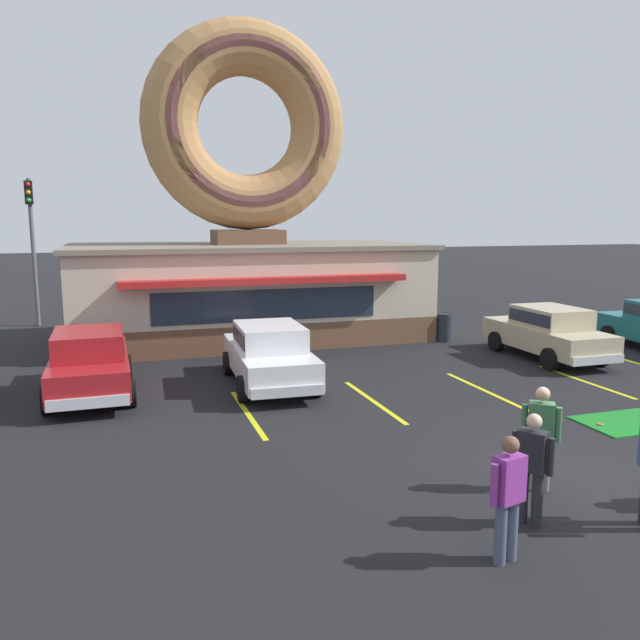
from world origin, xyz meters
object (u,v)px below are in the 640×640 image
at_px(car_white, 269,352).
at_px(car_champagne, 548,330).
at_px(pedestrian_hooded_kid, 541,433).
at_px(pedestrian_clipboard_woman, 532,464).
at_px(trash_bin, 444,327).
at_px(traffic_light_pole, 32,233).
at_px(car_red, 90,360).
at_px(pedestrian_beanie_man, 508,493).

bearing_deg(car_white, car_champagne, 2.88).
bearing_deg(car_champagne, pedestrian_hooded_kid, -128.59).
height_order(car_champagne, pedestrian_clipboard_woman, car_champagne).
distance_m(trash_bin, traffic_light_pole, 16.28).
height_order(car_champagne, pedestrian_hooded_kid, pedestrian_hooded_kid).
distance_m(car_red, traffic_light_pole, 11.85).
bearing_deg(traffic_light_pole, car_champagne, -35.99).
distance_m(car_champagne, car_white, 8.85).
bearing_deg(car_red, car_white, -6.20).
bearing_deg(pedestrian_beanie_man, pedestrian_clipboard_woman, 39.51).
bearing_deg(trash_bin, car_white, -151.55).
xyz_separation_m(car_champagne, trash_bin, (-1.61, 3.47, -0.37)).
distance_m(car_white, car_red, 4.35).
height_order(car_white, pedestrian_beanie_man, pedestrian_beanie_man).
height_order(pedestrian_hooded_kid, pedestrian_clipboard_woman, pedestrian_hooded_kid).
xyz_separation_m(car_white, pedestrian_beanie_man, (0.83, -9.07, 0.03)).
xyz_separation_m(pedestrian_beanie_man, traffic_light_pole, (-7.52, 20.80, 2.81)).
xyz_separation_m(pedestrian_clipboard_woman, pedestrian_beanie_man, (-0.89, -0.74, 0.02)).
bearing_deg(trash_bin, pedestrian_hooded_kid, -112.35).
distance_m(car_champagne, trash_bin, 3.85).
bearing_deg(pedestrian_hooded_kid, car_red, 131.17).
bearing_deg(car_white, pedestrian_hooded_kid, -70.88).
relative_size(car_white, car_red, 1.01).
bearing_deg(traffic_light_pole, pedestrian_clipboard_woman, -67.25).
height_order(car_champagne, traffic_light_pole, traffic_light_pole).
relative_size(car_champagne, pedestrian_beanie_man, 2.81).
bearing_deg(car_white, pedestrian_beanie_man, -84.76).
bearing_deg(car_champagne, traffic_light_pole, 144.01).
bearing_deg(car_red, traffic_light_pole, 101.87).
relative_size(car_champagne, trash_bin, 4.71).
relative_size(car_red, trash_bin, 4.70).
xyz_separation_m(pedestrian_hooded_kid, trash_bin, (4.66, 11.33, -0.42)).
relative_size(car_red, pedestrian_clipboard_woman, 2.86).
bearing_deg(traffic_light_pole, car_white, -60.29).
distance_m(pedestrian_beanie_man, traffic_light_pole, 22.30).
relative_size(pedestrian_clipboard_woman, pedestrian_beanie_man, 0.98).
bearing_deg(pedestrian_hooded_kid, traffic_light_pole, 115.82).
distance_m(car_white, pedestrian_hooded_kid, 7.85).
height_order(trash_bin, traffic_light_pole, traffic_light_pole).
height_order(car_red, pedestrian_beanie_man, pedestrian_beanie_man).
xyz_separation_m(car_red, pedestrian_clipboard_woman, (6.05, -8.81, 0.01)).
height_order(car_red, trash_bin, car_red).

